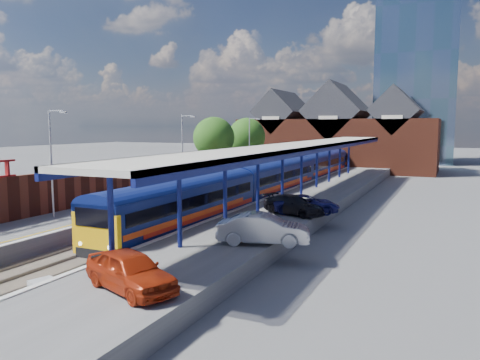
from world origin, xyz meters
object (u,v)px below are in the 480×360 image
Objects in this scene: parked_car_red at (131,271)px; lamp_post_c at (184,147)px; platform_sign at (207,170)px; parked_car_silver at (264,229)px; lamp_post_b at (53,156)px; train at (300,170)px; relay_cabinet at (43,292)px; parked_car_blue at (306,204)px; parked_car_dark at (294,205)px; lamp_post_d at (250,142)px.

lamp_post_c is at bearing 49.16° from parked_car_red.
platform_sign is 0.54× the size of parked_car_silver.
platform_sign is at bearing 85.67° from lamp_post_b.
parked_car_red is at bearing -62.51° from lamp_post_c.
lamp_post_c reaches higher than platform_sign.
train is 9.42× the size of lamp_post_b.
train is at bearing 29.63° from parked_car_red.
train is 28.96m from lamp_post_b.
relay_cabinet is (9.13, -9.44, -4.49)m from lamp_post_b.
platform_sign is 2.50× the size of relay_cabinet.
lamp_post_b is 16.99m from parked_car_blue.
lamp_post_b is 7.00× the size of relay_cabinet.
lamp_post_b is 1.00× the size of lamp_post_c.
parked_car_dark reaches higher than relay_cabinet.
parked_car_blue is (-0.49, 9.11, -0.14)m from parked_car_silver.
parked_car_red is 17.42m from parked_car_blue.
parked_car_silver is at bearing 162.54° from parked_car_blue.
relay_cabinet is (9.13, -41.44, -4.49)m from lamp_post_d.
train is at bearing 56.19° from lamp_post_c.
lamp_post_c is at bearing 127.01° from relay_cabinet.
lamp_post_d is 28.24m from parked_car_dark.
parked_car_red is at bearing 150.77° from parked_car_silver.
lamp_post_c and lamp_post_d have the same top height.
train is 65.93× the size of relay_cabinet.
lamp_post_b is (-7.86, -27.73, 2.87)m from train.
parked_car_dark is at bearing -73.71° from train.
lamp_post_d reaches higher than parked_car_silver.
train is 20.39m from parked_car_blue.
parked_car_dark is (13.75, 7.57, -3.35)m from lamp_post_b.
parked_car_red is (12.98, -24.95, -3.26)m from lamp_post_c.
parked_car_dark is at bearing -8.73° from parked_car_silver.
lamp_post_c is at bearing 25.27° from parked_car_silver.
lamp_post_c is at bearing 77.50° from parked_car_dark.
train is at bearing 35.32° from parked_car_dark.
train is 26.37× the size of platform_sign.
lamp_post_b is 1.63× the size of parked_car_red.
parked_car_silver is (14.86, -16.69, -3.23)m from lamp_post_c.
lamp_post_d is at bearing 10.83° from parked_car_blue.
train is at bearing -2.56° from parked_car_silver.
lamp_post_b is 1.55× the size of parked_car_blue.
lamp_post_b is 16.05m from parked_car_dark.
train reaches higher than parked_car_silver.
train is 15.37× the size of parked_car_red.
relay_cabinet is (1.27, -37.17, -1.62)m from train.
train reaches higher than parked_car_dark.
parked_car_red is at bearing -82.04° from train.
lamp_post_c is 1.58× the size of parked_car_dark.
parked_car_dark is 1.05m from parked_car_blue.
lamp_post_c is at bearing -123.81° from train.
lamp_post_b is at bearing 137.85° from parked_car_dark.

